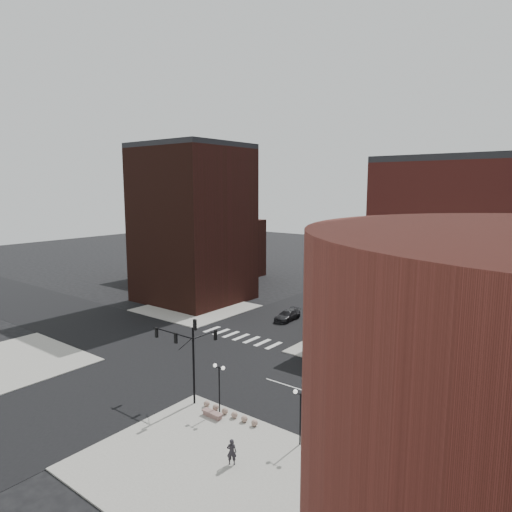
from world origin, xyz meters
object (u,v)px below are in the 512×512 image
Objects in this scene: street_lamp_ne at (325,331)px; pedestrian at (232,452)px; dark_sedan_east at (421,450)px; traffic_signal at (189,347)px; stone_bench at (212,414)px; street_lamp_se_a at (219,376)px; street_lamp_se_b at (300,404)px; silver_sedan at (504,431)px; dark_sedan_north at (287,315)px; white_suv at (348,368)px.

street_lamp_ne is 2.25× the size of pedestrian.
street_lamp_ne is 19.07m from dark_sedan_east.
traffic_signal reaches higher than street_lamp_ne.
dark_sedan_east is at bearing 18.91° from stone_bench.
street_lamp_se_a is at bearing 108.07° from dark_sedan_east.
silver_sedan is at bearing 40.86° from street_lamp_se_b.
street_lamp_se_a is at bearing -93.58° from street_lamp_ne.
pedestrian is at bearing -34.31° from stone_bench.
silver_sedan is 2.40× the size of pedestrian.
street_lamp_se_b is at bearing -66.37° from street_lamp_ne.
silver_sedan is (18.70, -5.88, -2.56)m from street_lamp_ne.
dark_sedan_north is at bearing -114.74° from silver_sedan.
dark_sedan_east is at bearing -39.68° from street_lamp_ne.
street_lamp_se_b is at bearing 121.46° from dark_sedan_east.
street_lamp_ne reaches higher than dark_sedan_north.
street_lamp_ne is 0.94× the size of silver_sedan.
street_lamp_se_a is at bearing -76.81° from pedestrian.
silver_sedan is 20.61m from pedestrian.
pedestrian reaches higher than dark_sedan_north.
traffic_signal reaches higher than white_suv.
white_suv is 15.41m from silver_sedan.
traffic_signal reaches higher than street_lamp_se_a.
street_lamp_se_a is 16.24m from dark_sedan_east.
street_lamp_se_a is 8.00m from street_lamp_se_b.
street_lamp_se_b is 32.02m from dark_sedan_north.
dark_sedan_east is 34.14m from dark_sedan_north.
white_suv is (3.80, -1.94, -2.65)m from street_lamp_ne.
pedestrian is at bearing -64.36° from dark_sedan_north.
traffic_signal is 4.12m from street_lamp_se_a.
street_lamp_se_b is 15.68m from silver_sedan.
white_suv is at bearing -101.96° from silver_sedan.
stone_bench is at bearing 157.08° from white_suv.
white_suv is at bearing -39.75° from dark_sedan_north.
stone_bench is at bearing -57.58° from silver_sedan.
traffic_signal is 11.37m from pedestrian.
street_lamp_se_b is 0.94× the size of silver_sedan.
traffic_signal is 2.08× the size of dark_sedan_east.
white_suv is 14.74m from dark_sedan_east.
street_lamp_ne reaches higher than white_suv.
street_lamp_se_b is (11.76, -0.17, -1.67)m from traffic_signal.
dark_sedan_east is 7.45m from silver_sedan.
white_suv is at bearing 71.13° from street_lamp_se_a.
dark_sedan_east is at bearing 14.25° from street_lamp_se_a.
dark_sedan_east is 13.30m from pedestrian.
white_suv is 19.44m from dark_sedan_north.
pedestrian is (5.62, -4.92, -2.25)m from street_lamp_se_a.
street_lamp_ne is at bearing 54.13° from dark_sedan_east.
stone_bench is (10.69, -26.94, -0.36)m from dark_sedan_north.
white_suv is 1.24× the size of dark_sedan_east.
traffic_signal reaches higher than stone_bench.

